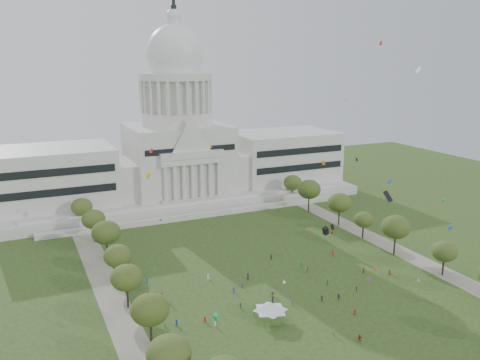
% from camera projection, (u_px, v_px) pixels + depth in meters
% --- Properties ---
extents(ground, '(400.00, 400.00, 0.00)m').
position_uv_depth(ground, '(309.00, 302.00, 136.88)').
color(ground, '#2E451C').
rests_on(ground, ground).
extents(capitol, '(160.00, 64.50, 91.30)m').
position_uv_depth(capitol, '(178.00, 151.00, 232.09)').
color(capitol, beige).
rests_on(capitol, ground).
extents(path_left, '(8.00, 160.00, 0.04)m').
position_uv_depth(path_left, '(108.00, 290.00, 144.16)').
color(path_left, gray).
rests_on(path_left, ground).
extents(path_right, '(8.00, 160.00, 0.04)m').
position_uv_depth(path_right, '(378.00, 241.00, 182.67)').
color(path_right, gray).
rests_on(path_right, ground).
extents(row_tree_l_0, '(8.85, 8.85, 12.59)m').
position_uv_depth(row_tree_l_0, '(169.00, 354.00, 97.42)').
color(row_tree_l_0, black).
rests_on(row_tree_l_0, ground).
extents(row_tree_l_1, '(8.86, 8.86, 12.59)m').
position_uv_depth(row_tree_l_1, '(150.00, 310.00, 114.45)').
color(row_tree_l_1, black).
rests_on(row_tree_l_1, ground).
extents(row_tree_r_1, '(7.58, 7.58, 10.78)m').
position_uv_depth(row_tree_r_1, '(445.00, 251.00, 152.05)').
color(row_tree_r_1, black).
rests_on(row_tree_r_1, ground).
extents(row_tree_l_2, '(8.42, 8.42, 11.97)m').
position_uv_depth(row_tree_l_2, '(127.00, 278.00, 132.10)').
color(row_tree_l_2, black).
rests_on(row_tree_l_2, ground).
extents(row_tree_r_2, '(9.55, 9.55, 13.58)m').
position_uv_depth(row_tree_r_2, '(396.00, 227.00, 167.72)').
color(row_tree_r_2, black).
rests_on(row_tree_r_2, ground).
extents(row_tree_l_3, '(8.12, 8.12, 11.55)m').
position_uv_depth(row_tree_l_3, '(118.00, 256.00, 147.26)').
color(row_tree_l_3, black).
rests_on(row_tree_l_3, ground).
extents(row_tree_r_3, '(7.01, 7.01, 9.98)m').
position_uv_depth(row_tree_r_3, '(364.00, 220.00, 183.51)').
color(row_tree_r_3, black).
rests_on(row_tree_r_3, ground).
extents(row_tree_l_4, '(9.29, 9.29, 13.21)m').
position_uv_depth(row_tree_l_4, '(106.00, 232.00, 163.35)').
color(row_tree_l_4, black).
rests_on(row_tree_l_4, ground).
extents(row_tree_r_4, '(9.19, 9.19, 13.06)m').
position_uv_depth(row_tree_r_4, '(340.00, 203.00, 196.90)').
color(row_tree_r_4, black).
rests_on(row_tree_r_4, ground).
extents(row_tree_l_5, '(8.33, 8.33, 11.85)m').
position_uv_depth(row_tree_l_5, '(94.00, 219.00, 179.57)').
color(row_tree_l_5, black).
rests_on(row_tree_l_5, ground).
extents(row_tree_r_5, '(9.82, 9.82, 13.96)m').
position_uv_depth(row_tree_r_5, '(309.00, 189.00, 214.07)').
color(row_tree_r_5, black).
rests_on(row_tree_r_5, ground).
extents(row_tree_l_6, '(8.19, 8.19, 11.64)m').
position_uv_depth(row_tree_l_6, '(82.00, 207.00, 194.98)').
color(row_tree_l_6, black).
rests_on(row_tree_l_6, ground).
extents(row_tree_r_6, '(8.42, 8.42, 11.97)m').
position_uv_depth(row_tree_r_6, '(293.00, 183.00, 231.26)').
color(row_tree_r_6, black).
rests_on(row_tree_r_6, ground).
extents(event_tent, '(11.47, 11.47, 5.07)m').
position_uv_depth(event_tent, '(270.00, 306.00, 126.64)').
color(event_tent, '#4C4C4C').
rests_on(event_tent, ground).
extents(person_0, '(0.82, 0.97, 1.70)m').
position_uv_depth(person_0, '(390.00, 272.00, 154.04)').
color(person_0, '#B21E1E').
rests_on(person_0, ground).
extents(person_2, '(0.97, 0.88, 1.69)m').
position_uv_depth(person_2, '(364.00, 271.00, 154.92)').
color(person_2, '#B21E1E').
rests_on(person_2, ground).
extents(person_3, '(1.06, 1.31, 1.80)m').
position_uv_depth(person_3, '(339.00, 297.00, 138.13)').
color(person_3, '#26262B').
rests_on(person_3, ground).
extents(person_4, '(0.83, 1.08, 1.63)m').
position_uv_depth(person_4, '(327.00, 283.00, 146.92)').
color(person_4, '#33723F').
rests_on(person_4, ground).
extents(person_5, '(1.56, 1.22, 1.58)m').
position_uv_depth(person_5, '(272.00, 294.00, 140.12)').
color(person_5, olive).
rests_on(person_5, ground).
extents(person_6, '(0.69, 0.84, 1.49)m').
position_uv_depth(person_6, '(355.00, 312.00, 130.11)').
color(person_6, '#B21E1E').
rests_on(person_6, ground).
extents(person_7, '(0.70, 0.56, 1.70)m').
position_uv_depth(person_7, '(334.00, 332.00, 120.34)').
color(person_7, olive).
rests_on(person_7, ground).
extents(person_8, '(0.81, 0.58, 1.54)m').
position_uv_depth(person_8, '(240.00, 306.00, 133.47)').
color(person_8, '#33723F').
rests_on(person_8, ground).
extents(person_9, '(1.02, 1.04, 1.48)m').
position_uv_depth(person_9, '(357.00, 289.00, 143.20)').
color(person_9, '#26262B').
rests_on(person_9, ground).
extents(person_10, '(0.80, 1.08, 1.65)m').
position_uv_depth(person_10, '(308.00, 269.00, 156.41)').
color(person_10, olive).
rests_on(person_10, ground).
extents(person_11, '(1.73, 1.35, 1.75)m').
position_uv_depth(person_11, '(360.00, 338.00, 117.87)').
color(person_11, '#B21E1E').
rests_on(person_11, ground).
extents(distant_crowd, '(67.28, 34.25, 1.93)m').
position_uv_depth(distant_crowd, '(246.00, 285.00, 145.48)').
color(distant_crowd, navy).
rests_on(distant_crowd, ground).
extents(kite_swarm, '(96.68, 91.67, 65.12)m').
position_uv_depth(kite_swarm, '(310.00, 195.00, 138.35)').
color(kite_swarm, black).
rests_on(kite_swarm, ground).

